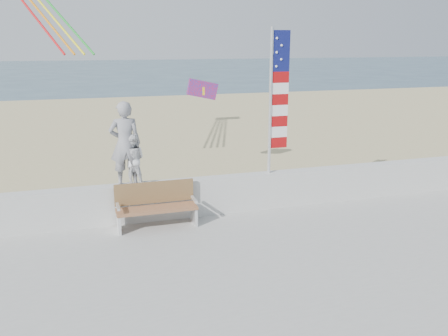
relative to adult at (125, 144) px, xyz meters
The scene contains 8 objects.
ground 3.51m from the adult, 44.30° to the right, with size 220.00×220.00×0.00m, color #2D495A.
sand 7.56m from the adult, 73.68° to the left, with size 90.00×40.00×0.08m, color tan.
seawall 2.49m from the adult, ahead, with size 30.00×0.35×0.90m, color beige.
adult is the anchor object (origin of this frame).
child 0.40m from the adult, ahead, with size 0.57×0.44×1.17m, color silver.
bench 1.53m from the adult, 38.59° to the right, with size 1.80×0.57×1.00m.
flag 3.73m from the adult, ahead, with size 0.50×0.08×3.50m.
parafoil_kite 4.84m from the adult, 54.09° to the left, with size 1.00×0.35×0.68m.
Camera 1 is at (-2.95, -8.56, 4.24)m, focal length 38.00 mm.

